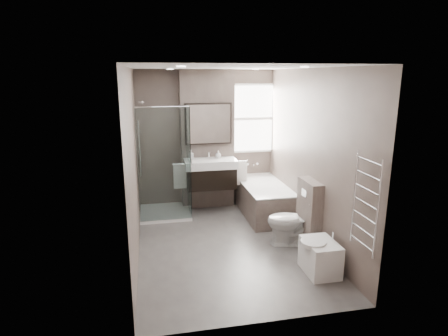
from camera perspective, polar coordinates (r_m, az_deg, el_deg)
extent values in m
cube|color=#504C49|center=(5.82, 0.33, -11.69)|extent=(2.65, 3.85, 0.05)
cube|color=silver|center=(5.25, 0.37, 15.37)|extent=(2.65, 3.85, 0.05)
cube|color=#64554D|center=(7.24, -2.75, 4.47)|extent=(2.65, 0.05, 2.60)
cube|color=#64554D|center=(3.59, 6.62, -5.65)|extent=(2.65, 0.05, 2.60)
cube|color=#64554D|center=(5.28, -13.87, 0.45)|extent=(0.05, 3.85, 2.60)
cube|color=#64554D|center=(5.79, 13.30, 1.67)|extent=(0.05, 3.85, 2.60)
cube|color=#5E514A|center=(7.10, -2.57, 4.27)|extent=(1.00, 0.25, 2.60)
cube|color=black|center=(6.90, -2.06, -1.46)|extent=(0.90, 0.45, 0.38)
cube|color=white|center=(6.83, -2.08, 0.68)|extent=(0.95, 0.47, 0.15)
cylinder|color=silver|center=(6.97, -2.32, 2.08)|extent=(0.03, 0.03, 0.12)
cylinder|color=silver|center=(6.90, -2.24, 2.42)|extent=(0.02, 0.12, 0.02)
cube|color=black|center=(6.90, -2.40, 6.76)|extent=(0.86, 0.06, 0.76)
cube|color=white|center=(6.86, -2.35, 6.72)|extent=(0.80, 0.02, 0.70)
cube|color=silver|center=(6.80, -6.70, -1.26)|extent=(0.24, 0.06, 0.44)
cube|color=silver|center=(6.97, 2.50, -0.79)|extent=(0.24, 0.06, 0.44)
cube|color=white|center=(7.04, -8.94, -6.70)|extent=(0.90, 0.90, 0.06)
cube|color=white|center=(6.32, -9.09, 0.38)|extent=(0.88, 0.01, 1.94)
cube|color=white|center=(6.78, -5.51, 1.43)|extent=(0.01, 0.88, 1.94)
cylinder|color=silver|center=(6.71, -12.75, 2.93)|extent=(0.02, 0.02, 1.00)
cube|color=#5E514A|center=(6.92, 6.02, -4.83)|extent=(0.75, 1.60, 0.55)
cube|color=white|center=(6.83, 6.08, -2.61)|extent=(0.75, 1.60, 0.03)
cube|color=white|center=(6.85, 6.07, -3.13)|extent=(0.61, 1.42, 0.12)
cube|color=white|center=(7.33, 4.29, 7.52)|extent=(0.98, 0.04, 1.33)
cube|color=white|center=(7.31, 4.35, 7.50)|extent=(0.90, 0.01, 1.25)
cube|color=white|center=(7.31, 4.36, 7.50)|extent=(0.90, 0.01, 0.05)
imported|color=white|center=(5.75, 10.34, -7.95)|extent=(0.80, 0.56, 0.74)
cube|color=#5E514A|center=(5.75, 12.83, -6.71)|extent=(0.18, 0.55, 1.00)
cube|color=silver|center=(5.61, 12.11, -3.75)|extent=(0.01, 0.16, 0.11)
cube|color=white|center=(5.12, 14.43, -13.02)|extent=(0.39, 0.54, 0.43)
cylinder|color=white|center=(4.98, 13.44, -11.05)|extent=(0.32, 0.32, 0.05)
cylinder|color=silver|center=(5.06, 16.29, -9.83)|extent=(0.02, 0.02, 0.10)
cylinder|color=silver|center=(4.27, 22.42, -5.99)|extent=(0.03, 0.03, 1.10)
cylinder|color=silver|center=(4.63, 19.31, -4.16)|extent=(0.03, 0.03, 1.10)
cube|color=silver|center=(4.45, 20.80, -5.04)|extent=(0.02, 0.46, 1.00)
imported|color=white|center=(6.78, -5.03, 1.96)|extent=(0.08, 0.08, 0.18)
imported|color=white|center=(6.93, -0.88, 2.11)|extent=(0.11, 0.11, 0.14)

